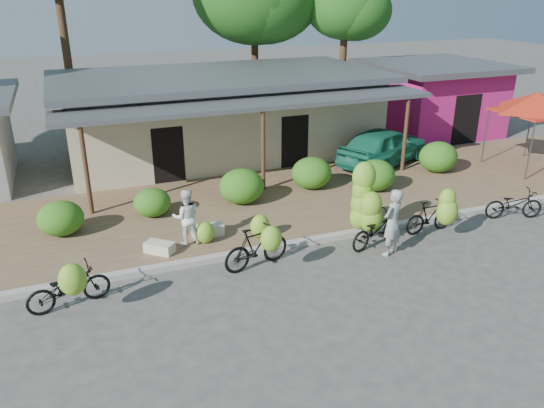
{
  "coord_description": "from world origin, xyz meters",
  "views": [
    {
      "loc": [
        -5.97,
        -9.74,
        6.52
      ],
      "look_at": [
        -1.18,
        2.32,
        1.2
      ],
      "focal_mm": 35.0,
      "sensor_mm": 36.0,
      "label": 1
    }
  ],
  "objects": [
    {
      "name": "ground",
      "position": [
        0.0,
        0.0,
        0.0
      ],
      "size": [
        100.0,
        100.0,
        0.0
      ],
      "primitive_type": "plane",
      "color": "#474442",
      "rests_on": "ground"
    },
    {
      "name": "sidewalk",
      "position": [
        0.0,
        5.0,
        0.06
      ],
      "size": [
        60.0,
        6.0,
        0.12
      ],
      "primitive_type": "cube",
      "color": "olive",
      "rests_on": "ground"
    },
    {
      "name": "curb",
      "position": [
        0.0,
        2.0,
        0.07
      ],
      "size": [
        60.0,
        0.25,
        0.15
      ],
      "primitive_type": "cube",
      "color": "#A8A399",
      "rests_on": "ground"
    },
    {
      "name": "shop_main",
      "position": [
        0.0,
        10.93,
        1.72
      ],
      "size": [
        13.0,
        8.5,
        3.35
      ],
      "color": "beige",
      "rests_on": "ground"
    },
    {
      "name": "shop_pink",
      "position": [
        10.5,
        10.99,
        1.67
      ],
      "size": [
        6.0,
        6.0,
        3.25
      ],
      "color": "#CB1F5E",
      "rests_on": "ground"
    },
    {
      "name": "tree_near_right",
      "position": [
        7.31,
        14.61,
        5.73
      ],
      "size": [
        4.12,
        3.92,
        7.28
      ],
      "color": "#523820",
      "rests_on": "ground"
    },
    {
      "name": "hedge_0",
      "position": [
        -6.47,
        4.85,
        0.61
      ],
      "size": [
        1.25,
        1.13,
        0.98
      ],
      "primitive_type": "ellipsoid",
      "color": "#2C6216",
      "rests_on": "sidewalk"
    },
    {
      "name": "hedge_1",
      "position": [
        -3.89,
        5.22,
        0.55
      ],
      "size": [
        1.11,
        1.0,
        0.86
      ],
      "primitive_type": "ellipsoid",
      "color": "#2C6216",
      "rests_on": "sidewalk"
    },
    {
      "name": "hedge_2",
      "position": [
        -1.06,
        5.23,
        0.68
      ],
      "size": [
        1.44,
        1.3,
        1.12
      ],
      "primitive_type": "ellipsoid",
      "color": "#2C6216",
      "rests_on": "sidewalk"
    },
    {
      "name": "hedge_3",
      "position": [
        1.58,
        5.63,
        0.66
      ],
      "size": [
        1.39,
        1.25,
        1.09
      ],
      "primitive_type": "ellipsoid",
      "color": "#2C6216",
      "rests_on": "sidewalk"
    },
    {
      "name": "hedge_4",
      "position": [
        3.48,
        4.65,
        0.65
      ],
      "size": [
        1.36,
        1.23,
        1.06
      ],
      "primitive_type": "ellipsoid",
      "color": "#2C6216",
      "rests_on": "sidewalk"
    },
    {
      "name": "hedge_5",
      "position": [
        6.71,
        5.49,
        0.69
      ],
      "size": [
        1.45,
        1.31,
        1.13
      ],
      "primitive_type": "ellipsoid",
      "color": "#2C6216",
      "rests_on": "sidewalk"
    },
    {
      "name": "red_canopy",
      "position": [
        10.19,
        4.68,
        2.61
      ],
      "size": [
        3.5,
        3.5,
        2.86
      ],
      "color": "#59595E",
      "rests_on": "sidewalk"
    },
    {
      "name": "bike_far_left",
      "position": [
        -6.4,
        1.05,
        0.55
      ],
      "size": [
        1.88,
        1.36,
        1.35
      ],
      "rotation": [
        0.0,
        0.0,
        1.77
      ],
      "color": "black",
      "rests_on": "ground"
    },
    {
      "name": "bike_left",
      "position": [
        -1.98,
        1.23,
        0.61
      ],
      "size": [
        1.9,
        1.31,
        1.37
      ],
      "rotation": [
        0.0,
        0.0,
        1.79
      ],
      "color": "black",
      "rests_on": "ground"
    },
    {
      "name": "bike_center",
      "position": [
        1.32,
        1.5,
        0.89
      ],
      "size": [
        1.9,
        1.41,
        2.25
      ],
      "rotation": [
        0.0,
        0.0,
        1.86
      ],
      "color": "black",
      "rests_on": "ground"
    },
    {
      "name": "bike_right",
      "position": [
        3.29,
        1.19,
        0.66
      ],
      "size": [
        1.63,
        1.17,
        1.54
      ],
      "rotation": [
        0.0,
        0.0,
        1.61
      ],
      "color": "black",
      "rests_on": "ground"
    },
    {
      "name": "bike_far_right",
      "position": [
        6.27,
        1.3,
        0.46
      ],
      "size": [
        1.85,
        1.12,
        0.92
      ],
      "rotation": [
        0.0,
        0.0,
        1.26
      ],
      "color": "black",
      "rests_on": "ground"
    },
    {
      "name": "loose_banana_a",
      "position": [
        -2.9,
        2.86,
        0.43
      ],
      "size": [
        0.49,
        0.42,
        0.61
      ],
      "primitive_type": "ellipsoid",
      "color": "#8EC832",
      "rests_on": "sidewalk"
    },
    {
      "name": "loose_banana_b",
      "position": [
        -1.41,
        2.63,
        0.46
      ],
      "size": [
        0.54,
        0.46,
        0.68
      ],
      "primitive_type": "ellipsoid",
      "color": "#8EC832",
      "rests_on": "sidewalk"
    },
    {
      "name": "loose_banana_c",
      "position": [
        2.08,
        2.69,
        0.48
      ],
      "size": [
        0.58,
        0.49,
        0.72
      ],
      "primitive_type": "ellipsoid",
      "color": "#8EC832",
      "rests_on": "sidewalk"
    },
    {
      "name": "sack_near",
      "position": [
        -2.72,
        3.27,
        0.27
      ],
      "size": [
        0.87,
        0.44,
        0.3
      ],
      "primitive_type": "cube",
      "rotation": [
        0.0,
        0.0,
        0.04
      ],
      "color": "beige",
      "rests_on": "sidewalk"
    },
    {
      "name": "sack_far",
      "position": [
        -4.16,
        2.76,
        0.26
      ],
      "size": [
        0.81,
        0.78,
        0.28
      ],
      "primitive_type": "cube",
      "rotation": [
        0.0,
        0.0,
        -0.73
      ],
      "color": "beige",
      "rests_on": "sidewalk"
    },
    {
      "name": "vendor",
      "position": [
        1.5,
        0.67,
        0.91
      ],
      "size": [
        0.78,
        0.68,
        1.81
      ],
      "primitive_type": "imported",
      "rotation": [
        0.0,
        0.0,
        3.58
      ],
      "color": "#949494",
      "rests_on": "ground"
    },
    {
      "name": "bystander",
      "position": [
        -3.35,
        3.02,
        0.89
      ],
      "size": [
        0.82,
        0.69,
        1.53
      ],
      "primitive_type": "imported",
      "rotation": [
        0.0,
        0.0,
        2.99
      ],
      "color": "white",
      "rests_on": "sidewalk"
    },
    {
      "name": "teal_van",
      "position": [
        5.3,
        7.0,
        0.86
      ],
      "size": [
        4.66,
        3.38,
        1.47
      ],
      "primitive_type": "imported",
      "rotation": [
        0.0,
        0.0,
        2.0
      ],
      "color": "#186E52",
      "rests_on": "sidewalk"
    }
  ]
}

